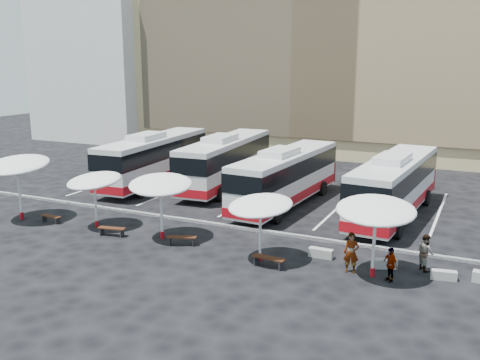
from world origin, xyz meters
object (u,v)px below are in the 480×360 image
at_px(bus_0, 154,157).
at_px(passenger_1, 426,252).
at_px(bus_1, 226,160).
at_px(conc_bench_1, 384,264).
at_px(bus_3, 395,184).
at_px(sunshade_1, 94,181).
at_px(sunshade_2, 161,185).
at_px(sunshade_0, 17,165).
at_px(conc_bench_0, 321,253).
at_px(passenger_0, 351,253).
at_px(wood_bench_2, 182,239).
at_px(sunshade_4, 376,210).
at_px(sunshade_3, 260,206).
at_px(conc_bench_2, 444,275).
at_px(wood_bench_3, 268,259).
at_px(passenger_2, 390,264).
at_px(wood_bench_1, 112,230).
at_px(wood_bench_0, 51,217).
at_px(bus_2, 286,175).

xyz_separation_m(bus_0, passenger_1, (20.85, -9.24, -1.20)).
bearing_deg(bus_1, conc_bench_1, -43.43).
distance_m(bus_3, sunshade_1, 17.61).
relative_size(bus_3, sunshade_1, 3.33).
bearing_deg(sunshade_2, bus_3, 42.53).
height_order(sunshade_0, conc_bench_0, sunshade_0).
height_order(sunshade_1, passenger_0, sunshade_1).
distance_m(sunshade_2, wood_bench_2, 3.02).
relative_size(bus_1, sunshade_4, 3.09).
distance_m(bus_3, sunshade_3, 11.16).
relative_size(conc_bench_2, passenger_1, 0.64).
xyz_separation_m(sunshade_2, wood_bench_3, (6.66, -1.32, -2.57)).
distance_m(sunshade_0, conc_bench_2, 23.81).
height_order(conc_bench_1, passenger_2, passenger_2).
height_order(bus_1, conc_bench_2, bus_1).
relative_size(sunshade_4, conc_bench_0, 3.52).
distance_m(wood_bench_1, conc_bench_0, 11.30).
bearing_deg(sunshade_4, conc_bench_2, 18.97).
distance_m(wood_bench_2, conc_bench_1, 10.07).
relative_size(wood_bench_1, conc_bench_1, 1.36).
relative_size(conc_bench_0, conc_bench_1, 1.02).
distance_m(bus_0, passenger_0, 20.99).
height_order(conc_bench_0, passenger_0, passenger_0).
bearing_deg(wood_bench_3, sunshade_4, 11.96).
height_order(bus_3, sunshade_2, bus_3).
bearing_deg(sunshade_0, conc_bench_2, 3.10).
relative_size(sunshade_1, wood_bench_2, 2.40).
relative_size(sunshade_4, wood_bench_2, 2.63).
bearing_deg(bus_0, sunshade_1, -76.89).
relative_size(bus_1, wood_bench_3, 7.80).
distance_m(sunshade_3, wood_bench_0, 13.64).
xyz_separation_m(bus_2, conc_bench_1, (7.93, -8.34, -1.76)).
bearing_deg(bus_1, sunshade_1, -104.21).
bearing_deg(conc_bench_0, bus_3, 77.47).
distance_m(bus_2, sunshade_2, 9.88).
bearing_deg(sunshade_2, sunshade_3, -6.74).
height_order(wood_bench_0, passenger_2, passenger_2).
distance_m(bus_2, wood_bench_2, 9.99).
xyz_separation_m(bus_1, wood_bench_0, (-5.12, -12.55, -1.72)).
bearing_deg(passenger_0, conc_bench_1, 30.93).
height_order(bus_2, wood_bench_0, bus_2).
bearing_deg(bus_2, bus_3, 6.41).
relative_size(sunshade_4, conc_bench_2, 3.80).
height_order(bus_0, bus_3, bus_0).
xyz_separation_m(sunshade_0, sunshade_4, (20.70, 0.29, -0.27)).
relative_size(wood_bench_1, wood_bench_3, 0.95).
distance_m(sunshade_2, conc_bench_1, 11.83).
bearing_deg(wood_bench_2, passenger_0, 1.21).
xyz_separation_m(bus_0, sunshade_1, (3.17, -10.55, 0.65)).
distance_m(wood_bench_0, wood_bench_3, 14.14).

